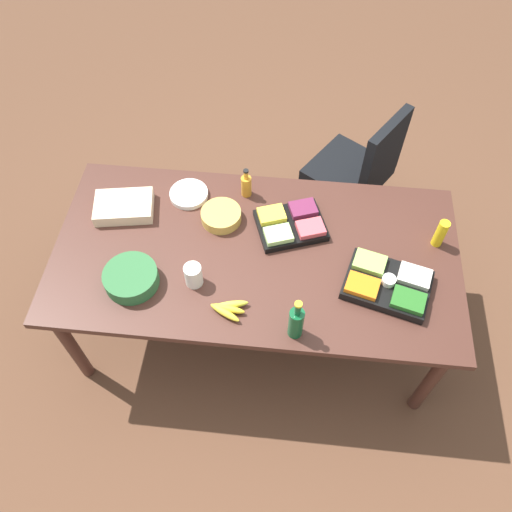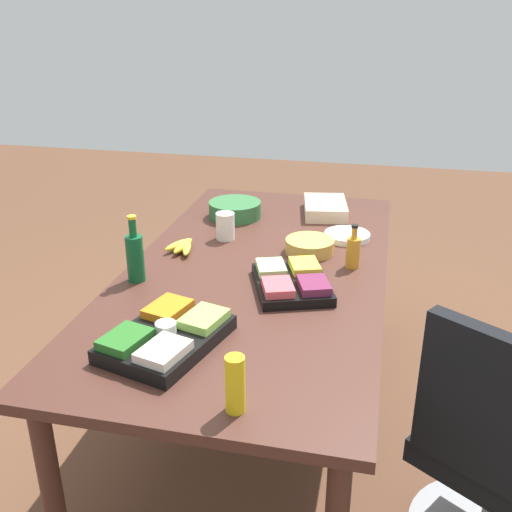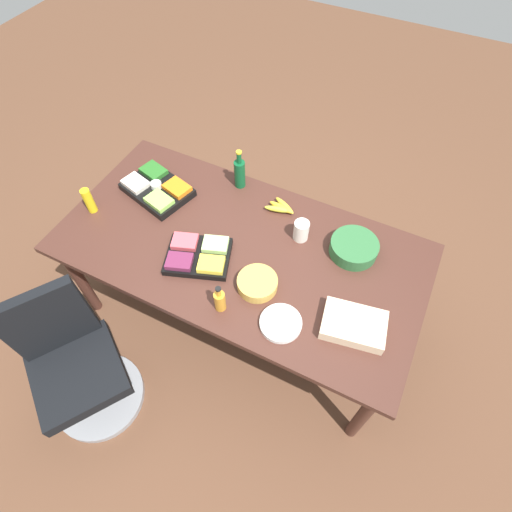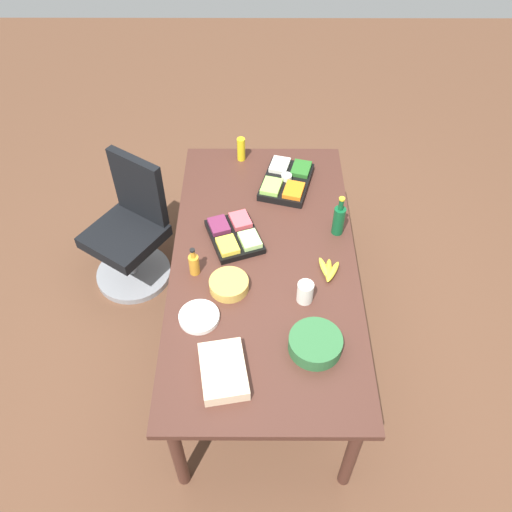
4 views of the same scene
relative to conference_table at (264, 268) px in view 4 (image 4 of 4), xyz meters
The scene contains 14 objects.
ground_plane 0.72m from the conference_table, ahead, with size 10.00×10.00×0.00m, color brown.
conference_table is the anchor object (origin of this frame).
office_chair 1.17m from the conference_table, 58.59° to the left, with size 0.67×0.67×0.99m.
dressing_bottle 0.44m from the conference_table, 103.50° to the left, with size 0.07×0.07×0.19m.
veggie_tray 0.71m from the conference_table, 12.76° to the right, with size 0.48×0.40×0.09m.
mustard_bottle 0.99m from the conference_table, ahead, with size 0.06×0.06×0.17m, color yellow.
mayo_jar 0.39m from the conference_table, 142.92° to the right, with size 0.09×0.09×0.13m, color white.
paper_plate_stack 0.56m from the conference_table, 140.23° to the left, with size 0.22×0.22×0.03m, color white.
fruit_platter 0.27m from the conference_table, 46.38° to the left, with size 0.43×0.39×0.07m.
chip_bowl 0.31m from the conference_table, 137.03° to the left, with size 0.22×0.22×0.06m, color gold.
sheet_cake 0.80m from the conference_table, 164.85° to the left, with size 0.32×0.22×0.07m, color beige.
banana_bunch 0.40m from the conference_table, 105.02° to the right, with size 0.20×0.14×0.04m.
wine_bottle 0.54m from the conference_table, 62.71° to the right, with size 0.07×0.07×0.28m.
salad_bowl 0.67m from the conference_table, 157.14° to the right, with size 0.28×0.28×0.08m, color #2E6737.
Camera 4 is at (-2.11, 0.04, 3.17)m, focal length 37.62 mm.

